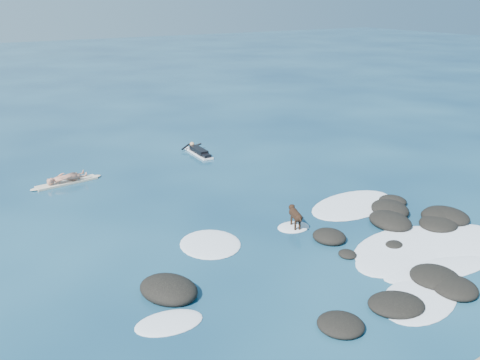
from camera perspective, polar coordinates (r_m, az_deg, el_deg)
ground at (r=16.50m, az=7.69°, el=-6.80°), size 160.00×160.00×0.00m
reef_rocks at (r=16.55m, az=14.81°, el=-6.79°), size 11.91×7.08×0.56m
breaking_foam at (r=17.07m, az=17.15°, el=-6.58°), size 13.73×8.18×0.12m
standing_surfer_rig at (r=22.31m, az=-18.14°, el=1.23°), size 2.93×0.80×1.67m
paddling_surfer_rig at (r=25.38m, az=-4.44°, el=3.06°), size 1.09×2.43×0.42m
dog at (r=17.34m, az=5.91°, el=-3.68°), size 0.51×1.09×0.71m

